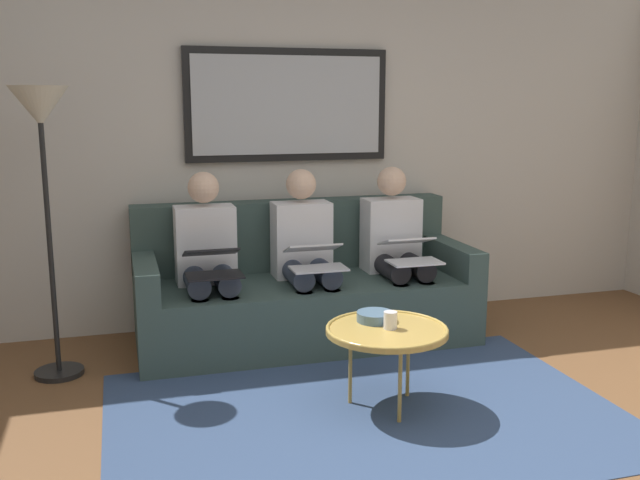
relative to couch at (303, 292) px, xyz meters
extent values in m
cube|color=beige|center=(0.00, -0.48, 0.99)|extent=(6.00, 0.12, 2.60)
cube|color=#33476B|center=(0.00, 1.27, -0.31)|extent=(2.60, 1.80, 0.01)
cube|color=#384C47|center=(0.00, 0.07, -0.10)|extent=(2.20, 0.90, 0.42)
cube|color=#384C47|center=(0.00, -0.28, 0.35)|extent=(2.20, 0.20, 0.48)
cube|color=#384C47|center=(-1.03, 0.07, 0.21)|extent=(0.14, 0.90, 0.20)
cube|color=#384C47|center=(1.03, 0.07, 0.21)|extent=(0.14, 0.90, 0.20)
cube|color=black|center=(0.00, -0.39, 1.24)|extent=(1.43, 0.04, 0.77)
cube|color=#B2B7BC|center=(0.00, -0.37, 1.24)|extent=(1.33, 0.01, 0.67)
cylinder|color=tan|center=(-0.13, 1.22, 0.11)|extent=(0.63, 0.63, 0.03)
torus|color=tan|center=(-0.13, 1.22, 0.12)|extent=(0.63, 0.63, 0.02)
cylinder|color=#B28E42|center=(-0.13, 1.41, -0.11)|extent=(0.02, 0.02, 0.41)
cylinder|color=#B28E42|center=(-0.29, 1.12, -0.11)|extent=(0.02, 0.02, 0.41)
cylinder|color=#B28E42|center=(0.04, 1.12, -0.11)|extent=(0.02, 0.02, 0.41)
cylinder|color=silver|center=(-0.14, 1.22, 0.16)|extent=(0.07, 0.07, 0.09)
cylinder|color=slate|center=(-0.11, 1.08, 0.14)|extent=(0.20, 0.20, 0.05)
cube|color=silver|center=(-0.64, -0.03, 0.36)|extent=(0.38, 0.22, 0.50)
sphere|color=beige|center=(-0.64, -0.03, 0.73)|extent=(0.20, 0.20, 0.20)
cylinder|color=#232328|center=(-0.73, 0.18, 0.18)|extent=(0.14, 0.42, 0.14)
cylinder|color=#232328|center=(-0.55, 0.18, 0.18)|extent=(0.14, 0.42, 0.14)
cylinder|color=#232328|center=(-0.73, 0.39, -0.10)|extent=(0.11, 0.11, 0.42)
cylinder|color=#232328|center=(-0.55, 0.39, -0.10)|extent=(0.11, 0.11, 0.42)
cube|color=white|center=(-0.64, 0.39, 0.25)|extent=(0.33, 0.22, 0.01)
cube|color=white|center=(-0.64, 0.25, 0.36)|extent=(0.33, 0.21, 0.07)
cube|color=#A5C6EA|center=(-0.64, 0.25, 0.37)|extent=(0.30, 0.18, 0.06)
cube|color=silver|center=(0.00, -0.03, 0.36)|extent=(0.38, 0.22, 0.50)
sphere|color=beige|center=(0.00, -0.03, 0.73)|extent=(0.20, 0.20, 0.20)
cylinder|color=#384256|center=(-0.09, 0.18, 0.18)|extent=(0.14, 0.42, 0.14)
cylinder|color=#384256|center=(0.09, 0.18, 0.18)|extent=(0.14, 0.42, 0.14)
cylinder|color=#384256|center=(-0.09, 0.39, -0.10)|extent=(0.11, 0.11, 0.42)
cylinder|color=#384256|center=(0.09, 0.39, -0.10)|extent=(0.11, 0.11, 0.42)
cube|color=silver|center=(0.00, 0.39, 0.25)|extent=(0.34, 0.20, 0.01)
cube|color=silver|center=(0.00, 0.25, 0.36)|extent=(0.34, 0.20, 0.08)
cube|color=#A5C6EA|center=(0.00, 0.26, 0.36)|extent=(0.31, 0.17, 0.06)
cube|color=silver|center=(0.64, -0.03, 0.36)|extent=(0.38, 0.22, 0.50)
sphere|color=beige|center=(0.64, -0.03, 0.73)|extent=(0.20, 0.20, 0.20)
cylinder|color=#384256|center=(0.55, 0.18, 0.18)|extent=(0.14, 0.42, 0.14)
cylinder|color=#384256|center=(0.73, 0.18, 0.18)|extent=(0.14, 0.42, 0.14)
cylinder|color=#384256|center=(0.55, 0.39, -0.10)|extent=(0.11, 0.11, 0.42)
cylinder|color=#384256|center=(0.73, 0.39, -0.10)|extent=(0.11, 0.11, 0.42)
cube|color=black|center=(0.64, 0.39, 0.25)|extent=(0.33, 0.22, 0.01)
cube|color=black|center=(0.64, 0.24, 0.36)|extent=(0.33, 0.21, 0.08)
cube|color=#A5C6EA|center=(0.64, 0.25, 0.37)|extent=(0.30, 0.18, 0.06)
cylinder|color=black|center=(1.55, 0.27, -0.30)|extent=(0.28, 0.28, 0.03)
cylinder|color=black|center=(1.55, 0.27, 0.44)|extent=(0.03, 0.03, 1.50)
cone|color=beige|center=(1.55, 0.27, 1.24)|extent=(0.32, 0.32, 0.22)
camera|label=1|loc=(1.17, 4.46, 1.27)|focal=39.74mm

